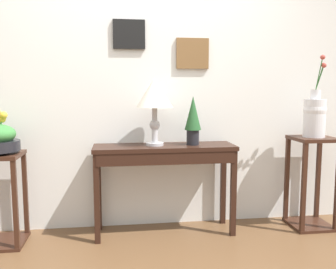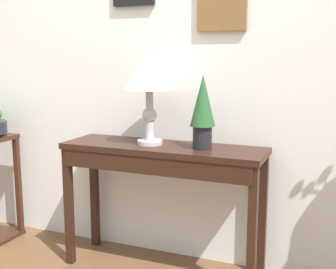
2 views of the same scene
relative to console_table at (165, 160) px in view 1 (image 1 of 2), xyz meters
name	(u,v)px [view 1 (image 1 of 2)]	position (x,y,z in m)	size (l,w,h in m)	color
back_wall_with_art	(147,72)	(-0.12, 0.29, 0.75)	(9.00, 0.13, 2.80)	silver
console_table	(165,160)	(0.00, 0.00, 0.00)	(1.20, 0.36, 0.77)	black
table_lamp	(155,96)	(-0.08, 0.02, 0.54)	(0.31, 0.31, 0.57)	#B7B7BC
potted_plant_on_console	(193,118)	(0.24, 0.01, 0.35)	(0.14, 0.14, 0.41)	black
pedestal_stand_left	(0,200)	(-1.33, -0.04, -0.28)	(0.36, 0.36, 0.75)	#381E14
pedestal_stand_right	(311,182)	(1.33, -0.02, -0.24)	(0.36, 0.36, 0.82)	#381E14
flower_vase_tall_right	(315,114)	(1.33, -0.02, 0.38)	(0.20, 0.21, 0.71)	silver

